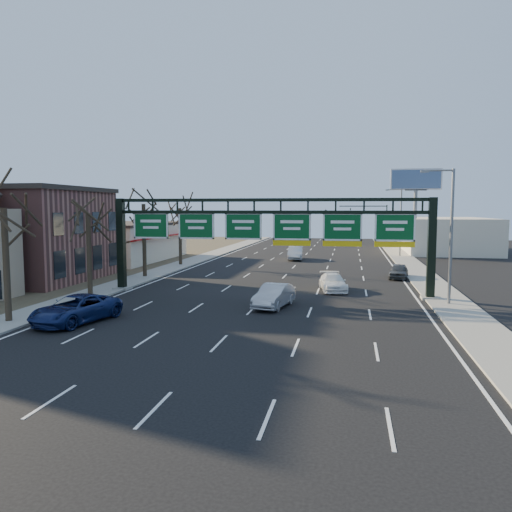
% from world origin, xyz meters
% --- Properties ---
extents(ground, '(160.00, 160.00, 0.00)m').
position_xyz_m(ground, '(0.00, 0.00, 0.00)').
color(ground, black).
rests_on(ground, ground).
extents(sidewalk_left, '(3.00, 120.00, 0.12)m').
position_xyz_m(sidewalk_left, '(-12.80, 20.00, 0.06)').
color(sidewalk_left, gray).
rests_on(sidewalk_left, ground).
extents(sidewalk_right, '(3.00, 120.00, 0.12)m').
position_xyz_m(sidewalk_right, '(12.80, 20.00, 0.06)').
color(sidewalk_right, gray).
rests_on(sidewalk_right, ground).
extents(dirt_strip_left, '(21.00, 120.00, 0.06)m').
position_xyz_m(dirt_strip_left, '(-25.00, 20.00, 0.03)').
color(dirt_strip_left, '#473D2B').
rests_on(dirt_strip_left, ground).
extents(lane_markings, '(21.60, 120.00, 0.01)m').
position_xyz_m(lane_markings, '(0.00, 20.00, 0.01)').
color(lane_markings, white).
rests_on(lane_markings, ground).
extents(sign_gantry, '(24.60, 1.20, 7.20)m').
position_xyz_m(sign_gantry, '(0.16, 8.00, 4.63)').
color(sign_gantry, black).
rests_on(sign_gantry, ground).
extents(brick_block, '(10.40, 12.40, 8.30)m').
position_xyz_m(brick_block, '(-21.50, 11.00, 4.16)').
color(brick_block, '#89514B').
rests_on(brick_block, ground).
extents(cream_strip, '(10.90, 18.40, 4.70)m').
position_xyz_m(cream_strip, '(-21.48, 29.00, 2.36)').
color(cream_strip, beige).
rests_on(cream_strip, ground).
extents(building_right_distant, '(12.00, 20.00, 5.00)m').
position_xyz_m(building_right_distant, '(20.00, 50.00, 2.50)').
color(building_right_distant, beige).
rests_on(building_right_distant, ground).
extents(tree_near, '(3.60, 3.60, 8.86)m').
position_xyz_m(tree_near, '(-12.80, -4.00, 7.48)').
color(tree_near, black).
rests_on(tree_near, sidewalk_left).
extents(tree_gantry, '(3.60, 3.60, 8.48)m').
position_xyz_m(tree_gantry, '(-12.80, 5.00, 7.11)').
color(tree_gantry, black).
rests_on(tree_gantry, sidewalk_left).
extents(tree_mid, '(3.60, 3.60, 9.24)m').
position_xyz_m(tree_mid, '(-12.80, 15.00, 7.85)').
color(tree_mid, black).
rests_on(tree_mid, sidewalk_left).
extents(tree_far, '(3.60, 3.60, 8.86)m').
position_xyz_m(tree_far, '(-12.80, 25.00, 7.48)').
color(tree_far, black).
rests_on(tree_far, sidewalk_left).
extents(streetlight_near, '(2.15, 0.22, 9.00)m').
position_xyz_m(streetlight_near, '(12.47, 6.00, 5.08)').
color(streetlight_near, slate).
rests_on(streetlight_near, sidewalk_right).
extents(streetlight_far, '(2.15, 0.22, 9.00)m').
position_xyz_m(streetlight_far, '(12.47, 40.00, 5.08)').
color(streetlight_far, slate).
rests_on(streetlight_far, sidewalk_right).
extents(billboard_right, '(7.00, 0.50, 12.00)m').
position_xyz_m(billboard_right, '(15.00, 44.98, 9.06)').
color(billboard_right, slate).
rests_on(billboard_right, ground).
extents(traffic_signal_mast, '(10.16, 0.54, 7.00)m').
position_xyz_m(traffic_signal_mast, '(5.69, 55.00, 5.50)').
color(traffic_signal_mast, black).
rests_on(traffic_signal_mast, ground).
extents(car_blue_suv, '(3.77, 5.98, 1.54)m').
position_xyz_m(car_blue_suv, '(-9.04, -3.30, 0.77)').
color(car_blue_suv, navy).
rests_on(car_blue_suv, ground).
extents(car_silver_sedan, '(2.40, 4.75, 1.50)m').
position_xyz_m(car_silver_sedan, '(1.25, 3.16, 0.75)').
color(car_silver_sedan, '#A7A7AC').
rests_on(car_silver_sedan, ground).
extents(car_white_wagon, '(2.61, 4.81, 1.32)m').
position_xyz_m(car_white_wagon, '(4.80, 10.50, 0.66)').
color(car_white_wagon, white).
rests_on(car_white_wagon, ground).
extents(car_grey_far, '(2.17, 4.19, 1.36)m').
position_xyz_m(car_grey_far, '(10.50, 18.57, 0.68)').
color(car_grey_far, '#414447').
rests_on(car_grey_far, ground).
extents(car_silver_distant, '(2.08, 5.13, 1.66)m').
position_xyz_m(car_silver_distant, '(-0.67, 33.62, 0.83)').
color(car_silver_distant, '#B8B8BD').
rests_on(car_silver_distant, ground).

